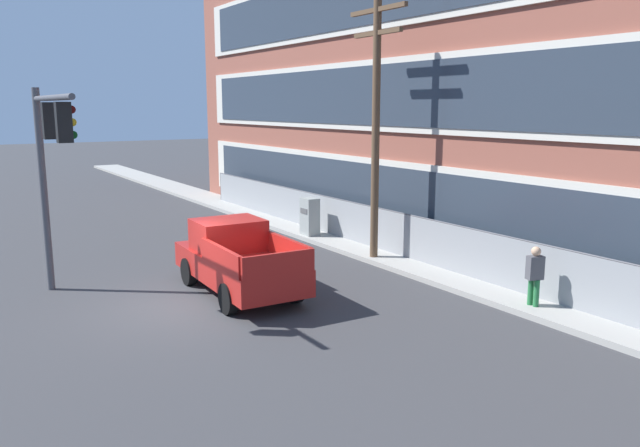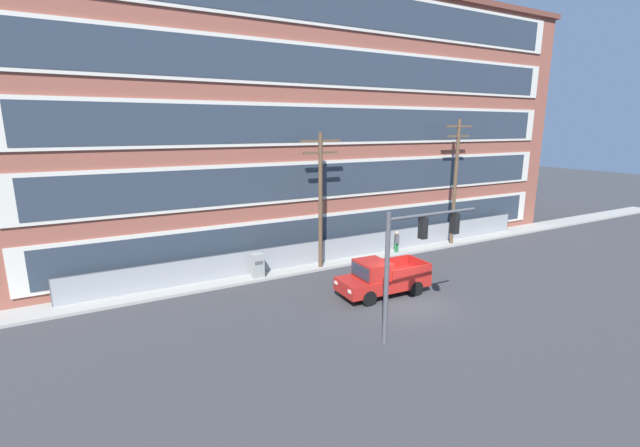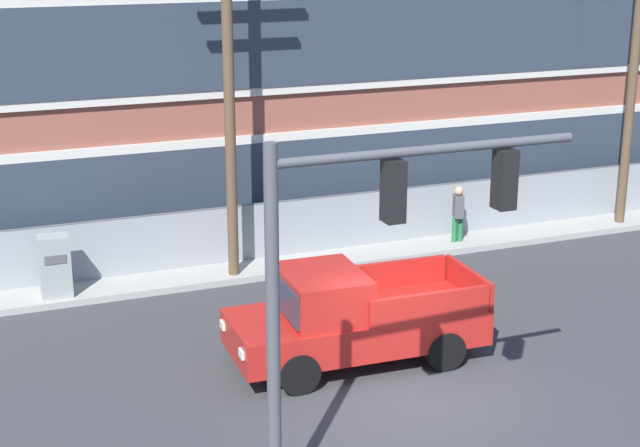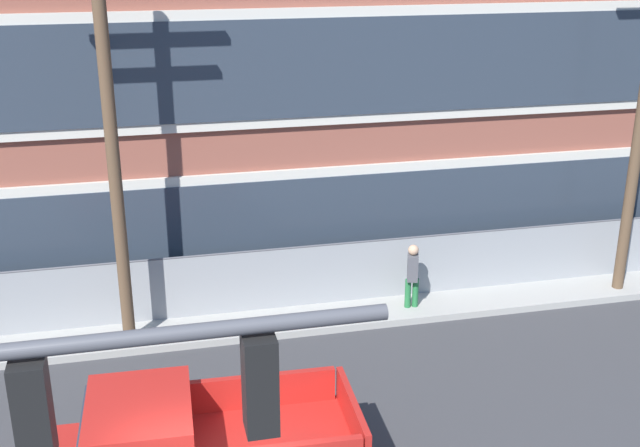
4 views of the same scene
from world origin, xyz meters
name	(u,v)px [view 4 (image 4 of 4)]	position (x,y,z in m)	size (l,w,h in m)	color
sidewalk_building_side	(187,325)	(0.00, 7.74, 0.08)	(80.00, 1.99, 0.16)	#9E9B93
chain_link_fence	(224,286)	(0.89, 7.98, 0.83)	(33.77, 0.06, 1.63)	gray
utility_pole_near_corner	(110,126)	(-1.24, 7.10, 4.81)	(2.75, 0.26, 8.59)	brown
pedestrian_near_cabinet	(412,274)	(5.10, 7.33, 0.97)	(0.35, 0.46, 1.69)	#236B38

